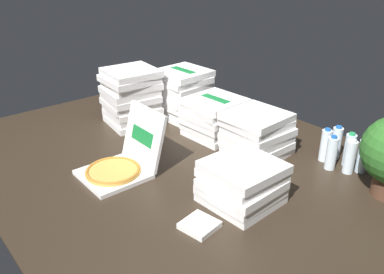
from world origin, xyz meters
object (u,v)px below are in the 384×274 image
at_px(pizza_stack_right_mid, 242,183).
at_px(water_bottle_5, 363,156).
at_px(water_bottle_3, 350,157).
at_px(water_bottle_0, 336,143).
at_px(pizza_stack_center_near, 214,117).
at_px(water_bottle_4, 332,153).
at_px(pizza_stack_left_mid, 131,97).
at_px(water_bottle_1, 349,150).
at_px(open_pizza_box, 122,162).
at_px(pizza_stack_left_near, 257,134).
at_px(water_bottle_2, 325,145).
at_px(pizza_stack_left_far, 183,94).
at_px(napkin_pile, 200,225).

height_order(pizza_stack_right_mid, water_bottle_5, pizza_stack_right_mid).
relative_size(pizza_stack_right_mid, water_bottle_5, 1.74).
xyz_separation_m(water_bottle_3, water_bottle_5, (0.05, 0.07, 0.00)).
bearing_deg(water_bottle_0, pizza_stack_center_near, -153.53).
height_order(water_bottle_3, water_bottle_4, same).
bearing_deg(pizza_stack_left_mid, water_bottle_1, 25.39).
bearing_deg(pizza_stack_left_mid, pizza_stack_center_near, 30.15).
distance_m(open_pizza_box, water_bottle_0, 1.44).
height_order(open_pizza_box, pizza_stack_left_mid, pizza_stack_left_mid).
distance_m(open_pizza_box, pizza_stack_left_mid, 0.83).
bearing_deg(open_pizza_box, pizza_stack_left_near, 67.54).
relative_size(pizza_stack_left_mid, water_bottle_2, 1.92).
distance_m(water_bottle_1, water_bottle_2, 0.15).
relative_size(open_pizza_box, pizza_stack_center_near, 1.18).
height_order(pizza_stack_left_far, pizza_stack_right_mid, pizza_stack_left_far).
distance_m(pizza_stack_left_mid, water_bottle_1, 1.68).
xyz_separation_m(pizza_stack_left_near, pizza_stack_left_mid, (-1.01, -0.38, 0.08)).
xyz_separation_m(open_pizza_box, napkin_pile, (0.74, 0.02, -0.06)).
distance_m(water_bottle_1, napkin_pile, 1.20).
distance_m(pizza_stack_left_far, napkin_pile, 1.54).
xyz_separation_m(pizza_stack_right_mid, water_bottle_5, (0.25, 0.84, -0.01)).
relative_size(water_bottle_1, water_bottle_3, 1.00).
relative_size(open_pizza_box, water_bottle_4, 2.09).
xyz_separation_m(water_bottle_2, napkin_pile, (0.02, -1.13, -0.10)).
bearing_deg(pizza_stack_center_near, pizza_stack_left_mid, -149.85).
relative_size(open_pizza_box, water_bottle_1, 2.09).
distance_m(pizza_stack_right_mid, pizza_stack_center_near, 0.90).
distance_m(pizza_stack_left_near, pizza_stack_center_near, 0.41).
xyz_separation_m(pizza_stack_left_far, pizza_stack_left_near, (0.86, -0.03, -0.05)).
bearing_deg(pizza_stack_left_far, pizza_stack_left_near, -2.15).
relative_size(water_bottle_0, napkin_pile, 1.39).
relative_size(pizza_stack_center_near, water_bottle_5, 1.77).
distance_m(pizza_stack_right_mid, water_bottle_4, 0.73).
height_order(water_bottle_3, napkin_pile, water_bottle_3).
xyz_separation_m(water_bottle_2, water_bottle_4, (0.09, -0.07, 0.00)).
bearing_deg(water_bottle_4, water_bottle_1, 69.57).
relative_size(pizza_stack_center_near, water_bottle_2, 1.77).
xyz_separation_m(pizza_stack_right_mid, water_bottle_3, (0.21, 0.77, -0.01)).
distance_m(pizza_stack_left_far, water_bottle_0, 1.30).
bearing_deg(napkin_pile, pizza_stack_left_near, 114.31).
bearing_deg(water_bottle_1, pizza_stack_right_mid, -100.04).
relative_size(pizza_stack_right_mid, water_bottle_3, 1.74).
distance_m(open_pizza_box, water_bottle_5, 1.54).
xyz_separation_m(water_bottle_5, napkin_pile, (-0.22, -1.18, -0.10)).
xyz_separation_m(open_pizza_box, pizza_stack_left_mid, (-0.65, 0.49, 0.15)).
relative_size(open_pizza_box, pizza_stack_left_far, 1.17).
relative_size(pizza_stack_left_far, pizza_stack_left_mid, 0.93).
height_order(pizza_stack_left_near, water_bottle_5, pizza_stack_left_near).
distance_m(pizza_stack_center_near, water_bottle_3, 1.01).
distance_m(pizza_stack_left_near, water_bottle_5, 0.69).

